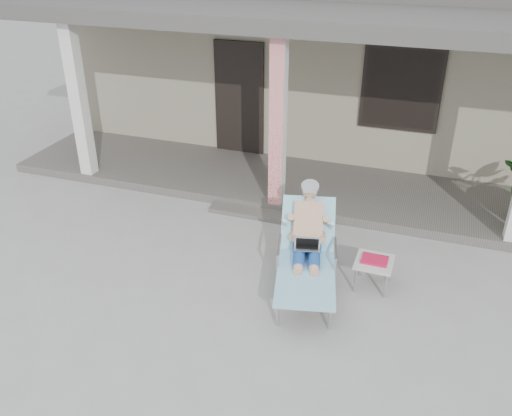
% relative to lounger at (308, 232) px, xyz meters
% --- Properties ---
extents(ground, '(60.00, 60.00, 0.00)m').
position_rel_lounger_xyz_m(ground, '(-0.94, -0.39, -0.74)').
color(ground, '#9E9E99').
rests_on(ground, ground).
extents(house, '(10.40, 5.40, 3.30)m').
position_rel_lounger_xyz_m(house, '(-0.94, 6.10, 0.92)').
color(house, gray).
rests_on(house, ground).
extents(porch_deck, '(10.00, 2.00, 0.15)m').
position_rel_lounger_xyz_m(porch_deck, '(-0.94, 2.61, -0.67)').
color(porch_deck, '#605B56').
rests_on(porch_deck, ground).
extents(porch_overhang, '(10.00, 2.30, 2.85)m').
position_rel_lounger_xyz_m(porch_overhang, '(-0.94, 2.55, 2.04)').
color(porch_overhang, silver).
rests_on(porch_overhang, porch_deck).
extents(porch_step, '(2.00, 0.30, 0.07)m').
position_rel_lounger_xyz_m(porch_step, '(-0.94, 1.46, -0.71)').
color(porch_step, '#605B56').
rests_on(porch_step, ground).
extents(lounger, '(1.08, 1.92, 1.21)m').
position_rel_lounger_xyz_m(lounger, '(0.00, 0.00, 0.00)').
color(lounger, '#B7B7BC').
rests_on(lounger, ground).
extents(side_table, '(0.47, 0.47, 0.42)m').
position_rel_lounger_xyz_m(side_table, '(0.83, 0.18, -0.39)').
color(side_table, beige).
rests_on(side_table, ground).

